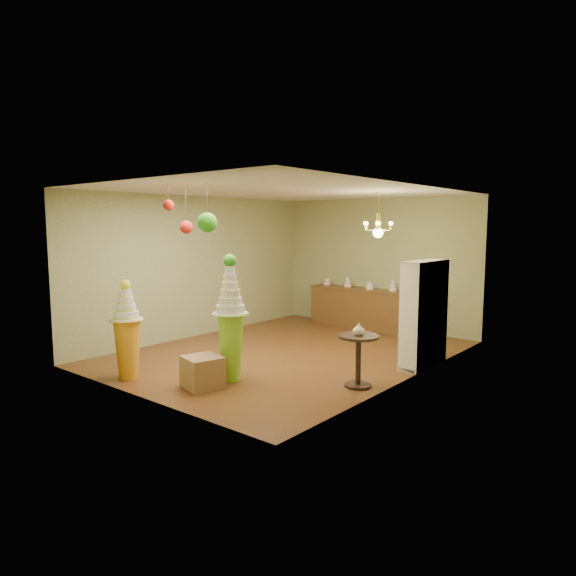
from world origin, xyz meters
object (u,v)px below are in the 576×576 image
Objects in this scene: pedestal_green at (231,331)px; sideboard at (369,308)px; round_table at (358,353)px; pedestal_orange at (127,340)px.

sideboard is (-0.41, 4.85, -0.30)m from pedestal_green.
pedestal_green is 1.97m from round_table.
round_table is (3.00, 1.93, -0.11)m from pedestal_orange.
sideboard is at bearing 94.79° from pedestal_green.
pedestal_green is 1.63m from pedestal_orange.
pedestal_green is at bearing -85.21° from sideboard.
sideboard reaches higher than round_table.
sideboard is (0.90, 5.82, -0.14)m from pedestal_orange.
pedestal_orange is at bearing -143.48° from pedestal_green.
pedestal_green is 0.64× the size of sideboard.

